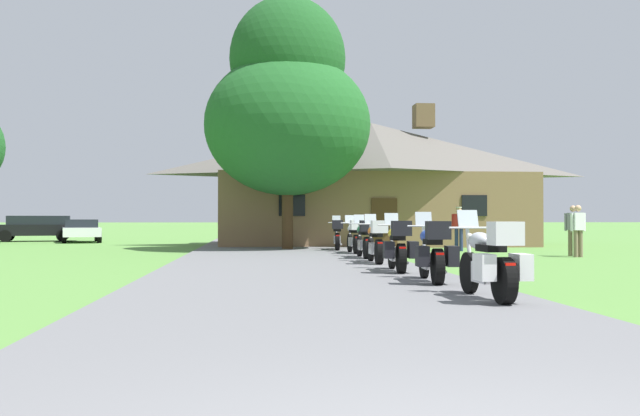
% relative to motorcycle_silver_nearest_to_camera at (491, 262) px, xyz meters
% --- Properties ---
extents(ground_plane, '(500.00, 500.00, 0.00)m').
position_rel_motorcycle_silver_nearest_to_camera_xyz_m(ground_plane, '(-2.39, 13.12, -0.61)').
color(ground_plane, '#56893D').
extents(asphalt_driveway, '(6.40, 80.00, 0.06)m').
position_rel_motorcycle_silver_nearest_to_camera_xyz_m(asphalt_driveway, '(-2.39, 11.12, -0.58)').
color(asphalt_driveway, slate).
rests_on(asphalt_driveway, ground).
extents(motorcycle_silver_nearest_to_camera, '(0.74, 2.08, 1.30)m').
position_rel_motorcycle_silver_nearest_to_camera_xyz_m(motorcycle_silver_nearest_to_camera, '(0.00, 0.00, 0.00)').
color(motorcycle_silver_nearest_to_camera, black).
rests_on(motorcycle_silver_nearest_to_camera, asphalt_driveway).
extents(motorcycle_blue_second_in_row, '(0.80, 2.08, 1.30)m').
position_rel_motorcycle_silver_nearest_to_camera_xyz_m(motorcycle_blue_second_in_row, '(-0.12, 2.87, 0.00)').
color(motorcycle_blue_second_in_row, black).
rests_on(motorcycle_blue_second_in_row, asphalt_driveway).
extents(motorcycle_yellow_third_in_row, '(0.78, 2.08, 1.30)m').
position_rel_motorcycle_silver_nearest_to_camera_xyz_m(motorcycle_yellow_third_in_row, '(-0.23, 5.51, 0.00)').
color(motorcycle_yellow_third_in_row, black).
rests_on(motorcycle_yellow_third_in_row, asphalt_driveway).
extents(motorcycle_orange_fourth_in_row, '(0.66, 2.08, 1.30)m').
position_rel_motorcycle_silver_nearest_to_camera_xyz_m(motorcycle_orange_fourth_in_row, '(-0.18, 8.65, 0.01)').
color(motorcycle_orange_fourth_in_row, black).
rests_on(motorcycle_orange_fourth_in_row, asphalt_driveway).
extents(motorcycle_green_fifth_in_row, '(0.66, 2.08, 1.30)m').
position_rel_motorcycle_silver_nearest_to_camera_xyz_m(motorcycle_green_fifth_in_row, '(-0.11, 11.13, 0.01)').
color(motorcycle_green_fifth_in_row, black).
rests_on(motorcycle_green_fifth_in_row, asphalt_driveway).
extents(motorcycle_white_sixth_in_row, '(0.66, 2.08, 1.30)m').
position_rel_motorcycle_silver_nearest_to_camera_xyz_m(motorcycle_white_sixth_in_row, '(0.00, 14.09, 0.01)').
color(motorcycle_white_sixth_in_row, black).
rests_on(motorcycle_white_sixth_in_row, asphalt_driveway).
extents(motorcycle_black_farthest_in_row, '(0.67, 2.08, 1.30)m').
position_rel_motorcycle_silver_nearest_to_camera_xyz_m(motorcycle_black_farthest_in_row, '(-0.26, 16.77, 0.01)').
color(motorcycle_black_farthest_in_row, black).
rests_on(motorcycle_black_farthest_in_row, asphalt_driveway).
extents(stone_lodge, '(14.77, 7.05, 6.64)m').
position_rel_motorcycle_silver_nearest_to_camera_xyz_m(stone_lodge, '(2.10, 23.10, 2.35)').
color(stone_lodge, brown).
rests_on(stone_lodge, ground).
extents(bystander_red_shirt_near_lodge, '(0.49, 0.37, 1.69)m').
position_rel_motorcycle_silver_nearest_to_camera_xyz_m(bystander_red_shirt_near_lodge, '(4.38, 16.57, 0.34)').
color(bystander_red_shirt_near_lodge, navy).
rests_on(bystander_red_shirt_near_lodge, ground).
extents(bystander_gray_shirt_beside_signpost, '(0.49, 0.37, 1.67)m').
position_rel_motorcycle_silver_nearest_to_camera_xyz_m(bystander_gray_shirt_beside_signpost, '(7.07, 12.62, 0.32)').
color(bystander_gray_shirt_beside_signpost, '#75664C').
rests_on(bystander_gray_shirt_beside_signpost, ground).
extents(bystander_white_shirt_by_tree, '(0.54, 0.28, 1.67)m').
position_rel_motorcycle_silver_nearest_to_camera_xyz_m(bystander_white_shirt_by_tree, '(6.94, 12.00, 0.32)').
color(bystander_white_shirt_by_tree, '#75664C').
rests_on(bystander_white_shirt_by_tree, ground).
extents(tree_by_lodge_front, '(6.46, 6.46, 9.89)m').
position_rel_motorcycle_silver_nearest_to_camera_xyz_m(tree_by_lodge_front, '(-2.08, 17.77, 5.05)').
color(tree_by_lodge_front, '#422D19').
rests_on(tree_by_lodge_front, ground).
extents(parked_black_suv_far_left, '(4.89, 2.81, 1.40)m').
position_rel_motorcycle_silver_nearest_to_camera_xyz_m(parked_black_suv_far_left, '(-15.28, 30.36, 0.17)').
color(parked_black_suv_far_left, black).
rests_on(parked_black_suv_far_left, ground).
extents(parked_white_sedan_far_left, '(2.86, 4.53, 1.20)m').
position_rel_motorcycle_silver_nearest_to_camera_xyz_m(parked_white_sedan_far_left, '(-12.43, 28.44, 0.03)').
color(parked_white_sedan_far_left, silver).
rests_on(parked_white_sedan_far_left, ground).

